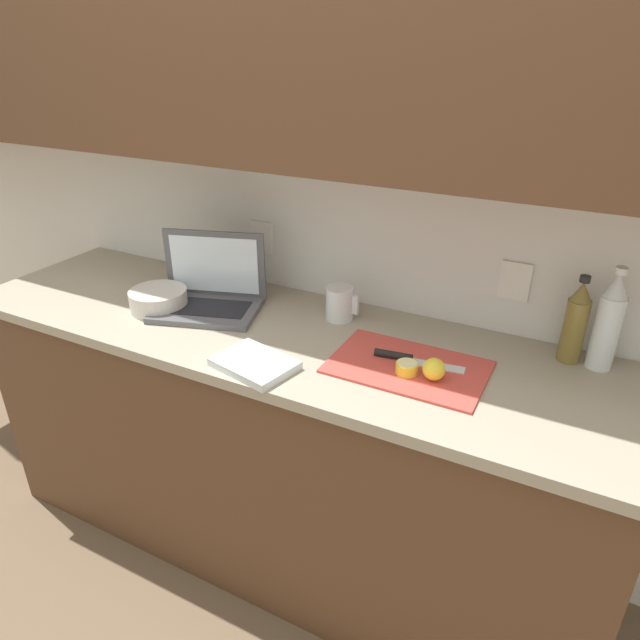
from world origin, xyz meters
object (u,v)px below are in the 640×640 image
cutting_board (408,367)px  bowl_white (159,300)px  lemon_half_cut (407,368)px  bottle_green_soda (575,323)px  lemon_whole_beside (434,369)px  bottle_oil_tall (608,323)px  laptop (210,291)px  knife (403,357)px  measuring_cup (340,303)px

cutting_board → bowl_white: bowl_white is taller
lemon_half_cut → bottle_green_soda: bearing=37.6°
cutting_board → lemon_half_cut: size_ratio=7.04×
lemon_half_cut → bowl_white: size_ratio=0.32×
lemon_whole_beside → bottle_oil_tall: (0.39, 0.29, 0.10)m
laptop → bottle_oil_tall: size_ratio=1.35×
laptop → lemon_whole_beside: laptop is taller
cutting_board → lemon_whole_beside: bearing=-22.7°
cutting_board → knife: bearing=134.0°
lemon_half_cut → bottle_oil_tall: bearing=32.5°
bottle_green_soda → bowl_white: 1.32m
knife → bowl_white: 0.87m
laptop → knife: bearing=-21.3°
laptop → bowl_white: laptop is taller
lemon_whole_beside → bottle_green_soda: size_ratio=0.24×
bottle_green_soda → measuring_cup: bearing=-174.8°
cutting_board → measuring_cup: (-0.31, 0.19, 0.05)m
cutting_board → bottle_oil_tall: (0.47, 0.26, 0.13)m
lemon_half_cut → lemon_whole_beside: (0.07, 0.00, 0.01)m
laptop → bottle_green_soda: size_ratio=1.55×
lemon_half_cut → lemon_whole_beside: bearing=2.2°
lemon_whole_beside → bowl_white: 0.97m
lemon_whole_beside → bottle_oil_tall: 0.50m
cutting_board → lemon_half_cut: (0.01, -0.04, 0.02)m
lemon_whole_beside → bottle_oil_tall: bottle_oil_tall is taller
bottle_green_soda → bowl_white: bottle_green_soda is taller
cutting_board → bottle_oil_tall: bottle_oil_tall is taller
measuring_cup → cutting_board: bearing=-32.4°
cutting_board → lemon_whole_beside: 0.10m
lemon_half_cut → bottle_green_soda: bottle_green_soda is taller
bowl_white → lemon_half_cut: bearing=-0.8°
lemon_whole_beside → laptop: bearing=172.8°
cutting_board → bottle_oil_tall: 0.56m
lemon_half_cut → measuring_cup: measuring_cup is taller
bowl_white → cutting_board: bearing=1.6°
bottle_green_soda → laptop: bearing=-170.5°
cutting_board → measuring_cup: measuring_cup is taller
bottle_oil_tall → bottle_green_soda: bearing=-180.0°
knife → bowl_white: size_ratio=1.34×
knife → bowl_white: bowl_white is taller
lemon_half_cut → bowl_white: (-0.90, 0.01, 0.01)m
knife → cutting_board: bearing=-53.1°
cutting_board → knife: 0.03m
lemon_half_cut → knife: bearing=117.3°
laptop → bottle_green_soda: (1.13, 0.19, 0.06)m
lemon_whole_beside → bottle_green_soda: bearing=43.4°
cutting_board → measuring_cup: bearing=147.6°
laptop → measuring_cup: 0.45m
knife → lemon_half_cut: lemon_half_cut is taller
bottle_oil_tall → measuring_cup: bearing=-175.4°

